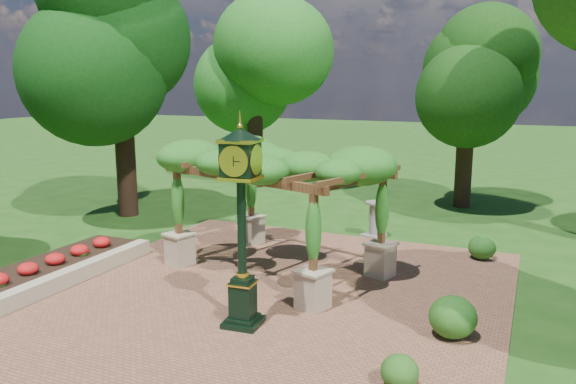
% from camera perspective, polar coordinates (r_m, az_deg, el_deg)
% --- Properties ---
extents(ground, '(120.00, 120.00, 0.00)m').
position_cam_1_polar(ground, '(11.47, -5.22, -13.08)').
color(ground, '#1E4714').
rests_on(ground, ground).
extents(brick_plaza, '(10.00, 12.00, 0.04)m').
position_cam_1_polar(brick_plaza, '(12.27, -2.90, -11.28)').
color(brick_plaza, brown).
rests_on(brick_plaza, ground).
extents(border_wall, '(0.35, 5.00, 0.40)m').
position_cam_1_polar(border_wall, '(14.42, -20.56, -7.80)').
color(border_wall, '#C6B793').
rests_on(border_wall, ground).
extents(flower_bed, '(1.50, 5.00, 0.36)m').
position_cam_1_polar(flower_bed, '(15.05, -23.03, -7.28)').
color(flower_bed, red).
rests_on(flower_bed, ground).
extents(pedestal_clock, '(0.84, 0.84, 3.92)m').
position_cam_1_polar(pedestal_clock, '(10.54, -4.76, -1.77)').
color(pedestal_clock, black).
rests_on(pedestal_clock, brick_plaza).
extents(pergola, '(5.81, 4.53, 3.21)m').
position_cam_1_polar(pergola, '(13.68, -1.16, 2.47)').
color(pergola, tan).
rests_on(pergola, brick_plaza).
extents(sundial, '(0.77, 0.77, 1.12)m').
position_cam_1_polar(sundial, '(17.41, 8.77, -3.02)').
color(sundial, gray).
rests_on(sundial, ground).
extents(shrub_front, '(0.77, 0.77, 0.53)m').
position_cam_1_polar(shrub_front, '(9.23, 11.28, -17.46)').
color(shrub_front, '#265618').
rests_on(shrub_front, brick_plaza).
extents(shrub_mid, '(1.04, 1.04, 0.79)m').
position_cam_1_polar(shrub_mid, '(11.02, 16.40, -12.09)').
color(shrub_mid, '#245A19').
rests_on(shrub_mid, brick_plaza).
extents(shrub_back, '(0.89, 0.89, 0.65)m').
position_cam_1_polar(shrub_back, '(15.92, 19.12, -5.31)').
color(shrub_back, '#27641D').
rests_on(shrub_back, brick_plaza).
extents(tree_west_near, '(4.49, 4.49, 9.13)m').
position_cam_1_polar(tree_west_near, '(20.56, -16.80, 14.99)').
color(tree_west_near, black).
rests_on(tree_west_near, ground).
extents(tree_west_far, '(4.58, 4.58, 8.39)m').
position_cam_1_polar(tree_west_far, '(25.43, -3.44, 13.43)').
color(tree_west_far, '#331F13').
rests_on(tree_west_far, ground).
extents(tree_north, '(3.71, 3.71, 6.81)m').
position_cam_1_polar(tree_north, '(22.16, 17.89, 10.47)').
color(tree_north, '#342015').
rests_on(tree_north, ground).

